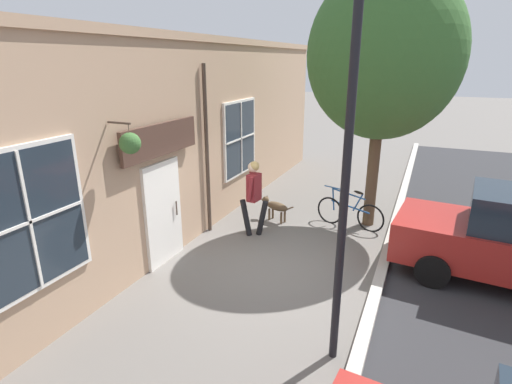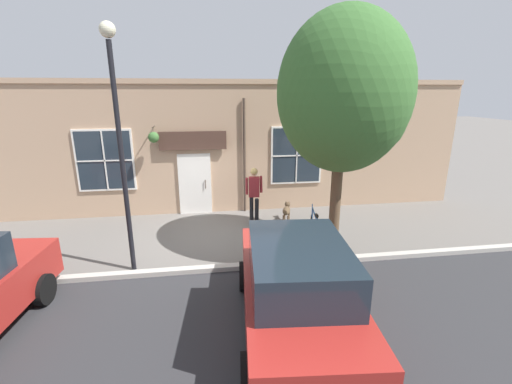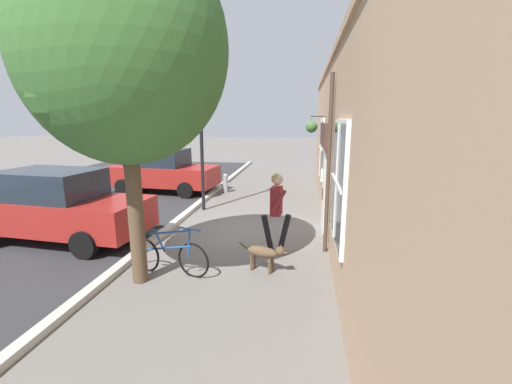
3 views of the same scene
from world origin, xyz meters
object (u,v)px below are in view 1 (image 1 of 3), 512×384
(street_lamp, at_px, (351,104))
(leaning_bicycle, at_px, (350,212))
(street_tree_by_curb, at_px, (386,58))
(dog_on_leash, at_px, (275,206))
(pedestrian_walking, at_px, (254,191))

(street_lamp, bearing_deg, leaning_bicycle, 98.59)
(street_tree_by_curb, bearing_deg, street_lamp, -87.21)
(dog_on_leash, xyz_separation_m, street_lamp, (2.54, -4.33, 3.09))
(pedestrian_walking, distance_m, dog_on_leash, 1.27)
(street_tree_by_curb, bearing_deg, dog_on_leash, -161.07)
(dog_on_leash, relative_size, street_lamp, 0.19)
(pedestrian_walking, distance_m, leaning_bicycle, 2.52)
(leaning_bicycle, height_order, street_lamp, street_lamp)
(street_lamp, bearing_deg, pedestrian_walking, 129.16)
(dog_on_leash, height_order, leaning_bicycle, leaning_bicycle)
(pedestrian_walking, distance_m, street_lamp, 4.86)
(leaning_bicycle, distance_m, street_lamp, 5.67)
(dog_on_leash, height_order, street_lamp, street_lamp)
(pedestrian_walking, bearing_deg, leaning_bicycle, 35.54)
(dog_on_leash, bearing_deg, street_tree_by_curb, 18.93)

